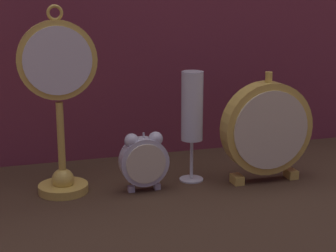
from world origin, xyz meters
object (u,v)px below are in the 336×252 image
at_px(champagne_flute, 192,113).
at_px(pocket_watch_on_stand, 59,105).
at_px(mantel_clock_silver, 267,129).
at_px(alarm_clock_twin_bell, 144,159).

bearing_deg(champagne_flute, pocket_watch_on_stand, 178.78).
bearing_deg(champagne_flute, mantel_clock_silver, -18.94).
xyz_separation_m(mantel_clock_silver, champagne_flute, (-0.14, 0.05, 0.03)).
bearing_deg(mantel_clock_silver, champagne_flute, 161.06).
bearing_deg(pocket_watch_on_stand, champagne_flute, -1.22).
relative_size(alarm_clock_twin_bell, mantel_clock_silver, 0.52).
height_order(alarm_clock_twin_bell, champagne_flute, champagne_flute).
bearing_deg(pocket_watch_on_stand, alarm_clock_twin_bell, -13.63).
height_order(alarm_clock_twin_bell, mantel_clock_silver, mantel_clock_silver).
distance_m(alarm_clock_twin_bell, champagne_flute, 0.14).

